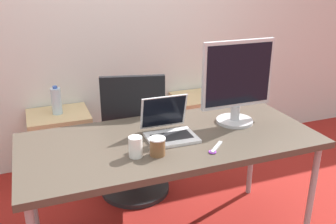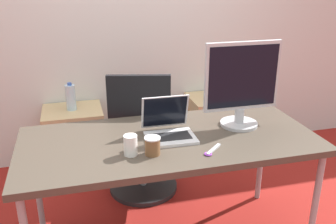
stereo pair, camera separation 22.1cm
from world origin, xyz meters
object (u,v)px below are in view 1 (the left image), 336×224
object	(u,v)px
office_chair	(134,152)
cabinet_left	(62,146)
coffee_cup_brown	(158,146)
cabinet_right	(200,124)
water_bottle	(56,101)
monitor	(237,83)
coffee_cup_white	(136,147)
laptop_center	(169,128)

from	to	relation	value
office_chair	cabinet_left	distance (m)	0.73
cabinet_left	coffee_cup_brown	bearing A→B (deg)	-72.76
coffee_cup_brown	cabinet_right	bearing A→B (deg)	55.70
water_bottle	monitor	distance (m)	1.54
office_chair	coffee_cup_white	xyz separation A→B (m)	(-0.21, -0.80, 0.45)
cabinet_right	coffee_cup_white	bearing A→B (deg)	-128.08
cabinet_right	coffee_cup_brown	xyz separation A→B (m)	(-0.91, -1.33, 0.53)
office_chair	coffee_cup_brown	distance (m)	0.94
laptop_center	monitor	distance (m)	0.53
monitor	coffee_cup_white	size ratio (longest dim) A/B	4.74
office_chair	coffee_cup_brown	size ratio (longest dim) A/B	10.39
coffee_cup_white	office_chair	bearing A→B (deg)	75.40
water_bottle	coffee_cup_white	xyz separation A→B (m)	(0.30, -1.31, 0.13)
coffee_cup_white	monitor	bearing A→B (deg)	17.12
cabinet_left	water_bottle	bearing A→B (deg)	90.00
coffee_cup_white	cabinet_right	bearing A→B (deg)	51.92
coffee_cup_brown	office_chair	bearing A→B (deg)	83.59
monitor	coffee_cup_brown	bearing A→B (deg)	-157.92
cabinet_right	cabinet_left	bearing A→B (deg)	180.00
coffee_cup_brown	monitor	bearing A→B (deg)	22.08
water_bottle	coffee_cup_brown	world-z (taller)	coffee_cup_brown
cabinet_left	coffee_cup_brown	xyz separation A→B (m)	(0.41, -1.33, 0.53)
laptop_center	coffee_cup_brown	bearing A→B (deg)	-125.76
coffee_cup_brown	cabinet_left	bearing A→B (deg)	107.24
monitor	cabinet_right	bearing A→B (deg)	75.30
water_bottle	coffee_cup_white	bearing A→B (deg)	-77.15
cabinet_right	coffee_cup_brown	bearing A→B (deg)	-124.30
laptop_center	coffee_cup_white	xyz separation A→B (m)	(-0.26, -0.18, 0.01)
monitor	laptop_center	bearing A→B (deg)	-174.26
cabinet_left	cabinet_right	distance (m)	1.32
office_chair	coffee_cup_white	bearing A→B (deg)	-104.60
laptop_center	coffee_cup_brown	size ratio (longest dim) A/B	2.91
cabinet_left	laptop_center	distance (m)	1.37
cabinet_right	coffee_cup_white	world-z (taller)	coffee_cup_white
water_bottle	cabinet_left	bearing A→B (deg)	-90.00
laptop_center	cabinet_left	bearing A→B (deg)	116.50
water_bottle	monitor	bearing A→B (deg)	-46.11
water_bottle	laptop_center	bearing A→B (deg)	-63.54
monitor	coffee_cup_brown	distance (m)	0.71
cabinet_right	monitor	xyz separation A→B (m)	(-0.28, -1.08, 0.75)
cabinet_right	office_chair	bearing A→B (deg)	-147.91
laptop_center	monitor	world-z (taller)	monitor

